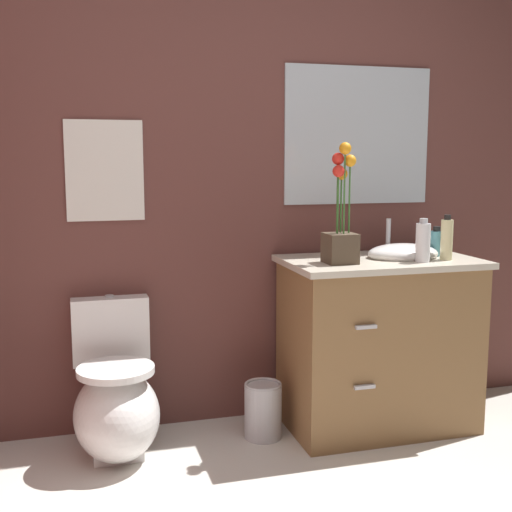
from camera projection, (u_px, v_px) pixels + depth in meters
The scene contains 10 objects.
wall_back at pixel (255, 175), 3.30m from camera, with size 3.93×0.05×2.50m, color brown.
toilet at pixel (116, 402), 2.97m from camera, with size 0.38×0.59×0.69m.
vanity_cabinet at pixel (379, 341), 3.26m from camera, with size 0.94×0.56×1.03m.
flower_vase at pixel (341, 227), 3.04m from camera, with size 0.14×0.14×0.56m.
soap_bottle at pixel (436, 243), 3.29m from camera, with size 0.06×0.06×0.15m.
lotion_bottle at pixel (447, 239), 3.15m from camera, with size 0.06×0.06×0.22m.
hand_wash_bottle at pixel (423, 242), 3.09m from camera, with size 0.07×0.07×0.21m.
trash_bin at pixel (263, 410), 3.16m from camera, with size 0.18×0.18×0.27m.
wall_poster at pixel (105, 171), 3.07m from camera, with size 0.36×0.01×0.47m, color silver.
wall_mirror at pixel (358, 136), 3.39m from camera, with size 0.80×0.01×0.70m, color #B2BCC6.
Camera 1 is at (-0.71, -1.48, 1.34)m, focal length 46.11 mm.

